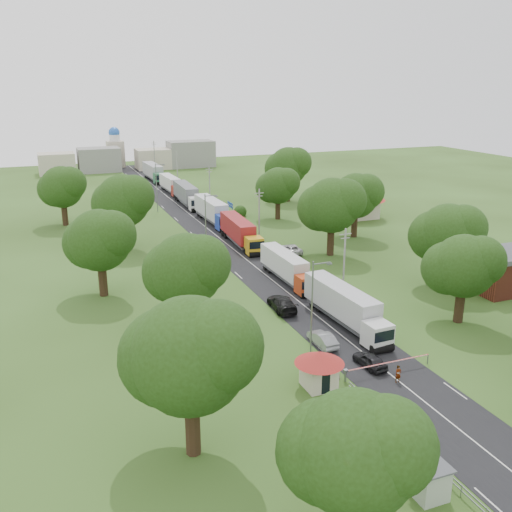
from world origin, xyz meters
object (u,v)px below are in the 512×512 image
boom_barrier (376,366)px  guard_booth (319,365)px  car_lane_front (370,361)px  car_lane_mid (323,339)px  info_sign (230,208)px  truck_0 (345,306)px  pedestrian_near (398,374)px

boom_barrier → guard_booth: (-5.84, -0.00, 1.27)m
car_lane_front → car_lane_mid: size_ratio=0.92×
guard_booth → info_sign: info_sign is taller
info_sign → car_lane_mid: 53.47m
truck_0 → pedestrian_near: size_ratio=9.20×
guard_booth → car_lane_front: bearing=13.6°
info_sign → car_lane_front: bearing=-96.0°
boom_barrier → car_lane_mid: size_ratio=2.14×
info_sign → car_lane_mid: info_sign is taller
car_lane_front → boom_barrier: bearing=72.2°
info_sign → boom_barrier: bearing=-96.2°
boom_barrier → pedestrian_near: size_ratio=5.67×
info_sign → guard_booth: bearing=-101.7°
car_lane_mid → truck_0: bearing=-142.9°
car_lane_front → guard_booth: bearing=9.2°
car_lane_front → car_lane_mid: 6.05m
guard_booth → info_sign: (12.40, 60.00, 0.84)m
car_lane_mid → pedestrian_near: pedestrian_near is taller
truck_0 → pedestrian_near: (-1.93, -12.81, -1.38)m
guard_booth → car_lane_front: (6.20, 1.50, -1.48)m
guard_booth → info_sign: bearing=78.3°
boom_barrier → truck_0: 11.39m
boom_barrier → truck_0: (3.07, 10.90, 1.30)m
guard_booth → pedestrian_near: (6.98, -1.91, -1.35)m
boom_barrier → info_sign: size_ratio=2.25×
truck_0 → car_lane_mid: 6.16m
truck_0 → car_lane_front: bearing=-106.1°
car_lane_front → pedestrian_near: 3.50m
car_lane_front → pedestrian_near: pedestrian_near is taller
boom_barrier → car_lane_front: (0.36, 1.50, -0.21)m
guard_booth → truck_0: (8.91, 10.90, 0.03)m
guard_booth → pedestrian_near: bearing=-15.3°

